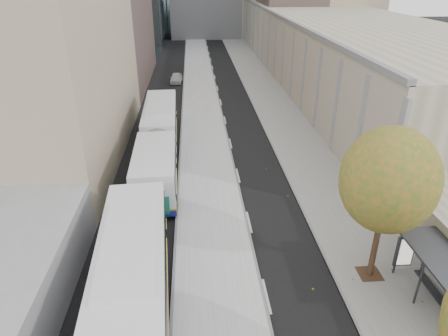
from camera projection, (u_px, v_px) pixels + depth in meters
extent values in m
cube|color=#A6A6A6|center=(203.00, 123.00, 38.60)|extent=(4.25, 150.00, 0.15)
cube|color=gray|center=(284.00, 122.00, 39.17)|extent=(4.75, 150.00, 0.08)
cube|color=gray|center=(317.00, 35.00, 64.10)|extent=(18.00, 92.00, 8.00)
cube|color=#383A3F|center=(442.00, 258.00, 16.72)|extent=(1.90, 4.40, 0.10)
cylinder|color=#383A3F|center=(446.00, 318.00, 15.45)|extent=(0.10, 0.10, 2.40)
cylinder|color=black|center=(375.00, 247.00, 18.75)|extent=(0.28, 0.28, 3.24)
sphere|color=#265F20|center=(389.00, 180.00, 17.17)|extent=(4.20, 4.20, 4.20)
cube|color=silver|center=(159.00, 140.00, 30.99)|extent=(3.14, 18.27, 3.03)
cube|color=black|center=(158.00, 134.00, 30.74)|extent=(3.18, 17.55, 1.05)
cube|color=#1B674F|center=(149.00, 206.00, 23.04)|extent=(1.92, 0.11, 1.17)
imported|color=silver|center=(176.00, 78.00, 52.59)|extent=(1.66, 3.69, 1.23)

